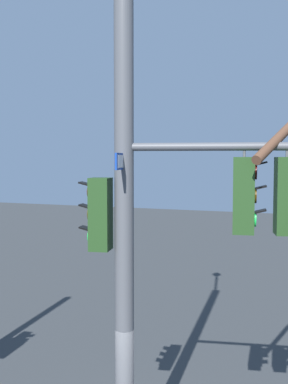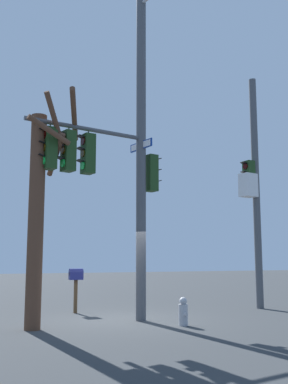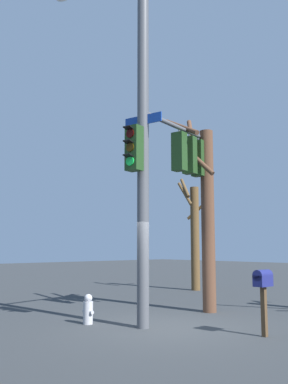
# 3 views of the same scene
# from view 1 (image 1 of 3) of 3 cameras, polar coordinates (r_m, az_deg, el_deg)

# --- Properties ---
(main_signal_pole_assembly) EXTENTS (3.83, 4.37, 9.79)m
(main_signal_pole_assembly) POSITION_cam_1_polar(r_m,az_deg,el_deg) (7.19, 2.76, 3.23)
(main_signal_pole_assembly) COLOR #4C4F54
(main_signal_pole_assembly) RESTS_ON ground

